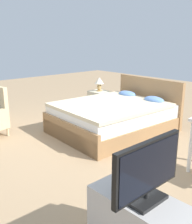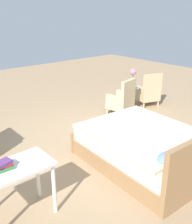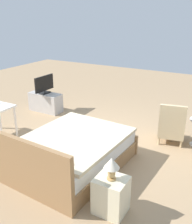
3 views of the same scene
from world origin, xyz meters
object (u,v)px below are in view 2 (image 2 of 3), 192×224
at_px(armchair_by_window_right, 122,100).
at_px(flower_vase, 133,76).
at_px(armchair_by_window_left, 148,92).
at_px(side_table, 132,95).
at_px(bed, 148,148).
at_px(vanity_desk, 9,177).
at_px(book_stack, 3,166).

height_order(armchair_by_window_right, flower_vase, flower_vase).
height_order(armchair_by_window_left, armchair_by_window_right, same).
bearing_deg(armchair_by_window_right, side_table, -165.01).
bearing_deg(flower_vase, bed, 47.45).
xyz_separation_m(bed, vanity_desk, (2.30, -0.25, 0.35)).
xyz_separation_m(side_table, book_stack, (4.21, 1.76, 0.43)).
height_order(armchair_by_window_left, flower_vase, flower_vase).
bearing_deg(side_table, book_stack, 22.71).
bearing_deg(book_stack, bed, 173.31).
bearing_deg(vanity_desk, armchair_by_window_left, -160.61).
bearing_deg(bed, vanity_desk, -6.19).
bearing_deg(vanity_desk, side_table, -156.80).
distance_m(bed, book_stack, 2.41).
xyz_separation_m(armchair_by_window_right, flower_vase, (-0.52, -0.14, 0.52)).
xyz_separation_m(side_table, vanity_desk, (4.17, 1.79, 0.27)).
distance_m(vanity_desk, book_stack, 0.17).
height_order(vanity_desk, book_stack, book_stack).
bearing_deg(armchair_by_window_right, bed, 54.65).
xyz_separation_m(armchair_by_window_right, book_stack, (3.69, 1.62, 0.43)).
height_order(bed, flower_vase, flower_vase).
height_order(armchair_by_window_right, side_table, armchair_by_window_right).
bearing_deg(armchair_by_window_left, book_stack, 18.96).
relative_size(bed, flower_vase, 4.70).
bearing_deg(book_stack, vanity_desk, 148.24).
height_order(armchair_by_window_right, vanity_desk, armchair_by_window_right).
distance_m(armchair_by_window_left, side_table, 0.53).
relative_size(armchair_by_window_left, book_stack, 3.95).
height_order(bed, armchair_by_window_right, bed).
bearing_deg(flower_vase, armchair_by_window_right, 14.99).
bearing_deg(book_stack, side_table, -157.29).
bearing_deg(flower_vase, vanity_desk, 23.20).
bearing_deg(armchair_by_window_right, vanity_desk, 24.31).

